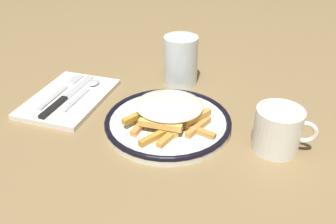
{
  "coord_description": "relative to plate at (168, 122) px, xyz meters",
  "views": [
    {
      "loc": [
        0.18,
        -0.59,
        0.42
      ],
      "look_at": [
        0.0,
        0.0,
        0.04
      ],
      "focal_mm": 38.59,
      "sensor_mm": 36.0,
      "label": 1
    }
  ],
  "objects": [
    {
      "name": "ground_plane",
      "position": [
        0.0,
        0.0,
        -0.01
      ],
      "size": [
        2.6,
        2.6,
        0.0
      ],
      "primitive_type": "plane",
      "color": "olive"
    },
    {
      "name": "plate",
      "position": [
        0.0,
        0.0,
        0.0
      ],
      "size": [
        0.26,
        0.26,
        0.02
      ],
      "color": "white",
      "rests_on": "ground_plane"
    },
    {
      "name": "fries_heap",
      "position": [
        0.0,
        -0.0,
        0.03
      ],
      "size": [
        0.18,
        0.18,
        0.04
      ],
      "color": "#ECB659",
      "rests_on": "plate"
    },
    {
      "name": "napkin",
      "position": [
        -0.25,
        0.04,
        -0.01
      ],
      "size": [
        0.16,
        0.23,
        0.01
      ],
      "primitive_type": "cube",
      "rotation": [
        0.0,
        0.0,
        -0.01
      ],
      "color": "white",
      "rests_on": "ground_plane"
    },
    {
      "name": "fork",
      "position": [
        -0.28,
        0.05,
        0.0
      ],
      "size": [
        0.02,
        0.18,
        0.01
      ],
      "color": "silver",
      "rests_on": "napkin"
    },
    {
      "name": "knife",
      "position": [
        -0.25,
        0.02,
        0.0
      ],
      "size": [
        0.02,
        0.21,
        0.01
      ],
      "color": "black",
      "rests_on": "napkin"
    },
    {
      "name": "spoon",
      "position": [
        -0.22,
        0.07,
        0.0
      ],
      "size": [
        0.02,
        0.15,
        0.01
      ],
      "color": "silver",
      "rests_on": "napkin"
    },
    {
      "name": "water_glass",
      "position": [
        -0.03,
        0.2,
        0.05
      ],
      "size": [
        0.08,
        0.08,
        0.12
      ],
      "primitive_type": "cylinder",
      "color": "silver",
      "rests_on": "ground_plane"
    },
    {
      "name": "coffee_mug",
      "position": [
        0.21,
        -0.01,
        0.03
      ],
      "size": [
        0.11,
        0.09,
        0.08
      ],
      "color": "white",
      "rests_on": "ground_plane"
    }
  ]
}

